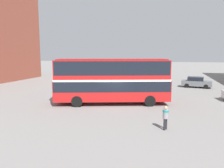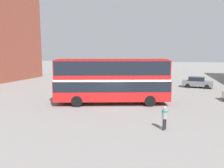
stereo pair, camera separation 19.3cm
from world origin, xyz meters
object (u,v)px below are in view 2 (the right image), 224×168
at_px(parked_car_kerb_near, 117,80).
at_px(double_decker_bus, 112,78).
at_px(parked_car_kerb_far, 197,82).
at_px(pedestrian_foreground, 165,115).

bearing_deg(parked_car_kerb_near, double_decker_bus, -93.48).
distance_m(double_decker_bus, parked_car_kerb_far, 16.91).
bearing_deg(parked_car_kerb_far, double_decker_bus, -115.37).
height_order(double_decker_bus, parked_car_kerb_near, double_decker_bus).
relative_size(pedestrian_foreground, parked_car_kerb_near, 0.36).
xyz_separation_m(parked_car_kerb_near, parked_car_kerb_far, (12.33, 0.31, 0.02)).
distance_m(double_decker_bus, pedestrian_foreground, 8.57).
xyz_separation_m(double_decker_bus, pedestrian_foreground, (5.38, -6.46, -1.63)).
height_order(double_decker_bus, parked_car_kerb_far, double_decker_bus).
height_order(double_decker_bus, pedestrian_foreground, double_decker_bus).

